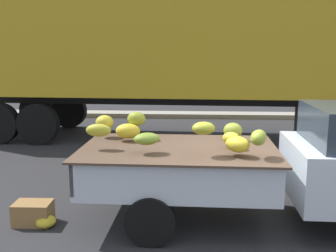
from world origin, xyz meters
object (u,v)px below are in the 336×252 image
fallen_banana_bunch_near_tailgate (46,221)px  produce_crate (33,213)px  pickup_truck (317,164)px  semi_trailer (176,47)px

fallen_banana_bunch_near_tailgate → produce_crate: produce_crate is taller
pickup_truck → fallen_banana_bunch_near_tailgate: 3.87m
semi_trailer → produce_crate: (-1.81, -5.90, -2.38)m
semi_trailer → fallen_banana_bunch_near_tailgate: (-1.59, -6.01, -2.46)m
semi_trailer → fallen_banana_bunch_near_tailgate: semi_trailer is taller
pickup_truck → fallen_banana_bunch_near_tailgate: pickup_truck is taller
semi_trailer → produce_crate: bearing=-104.6°
fallen_banana_bunch_near_tailgate → pickup_truck: bearing=5.1°
semi_trailer → fallen_banana_bunch_near_tailgate: 6.68m
pickup_truck → semi_trailer: bearing=112.2°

